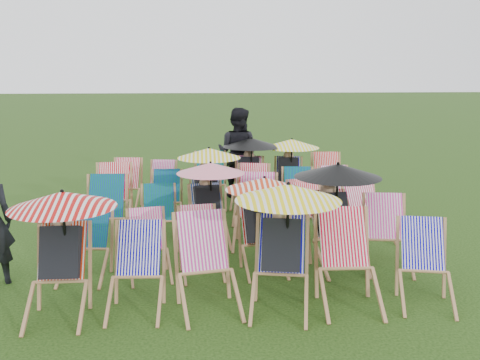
{
  "coord_description": "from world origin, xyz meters",
  "views": [
    {
      "loc": [
        -0.51,
        -7.74,
        2.63
      ],
      "look_at": [
        0.11,
        0.44,
        0.9
      ],
      "focal_mm": 40.0,
      "sensor_mm": 36.0,
      "label": 1
    }
  ],
  "objects": [
    {
      "name": "ground",
      "position": [
        0.0,
        0.0,
        0.0
      ],
      "size": [
        100.0,
        100.0,
        0.0
      ],
      "primitive_type": "plane",
      "color": "black",
      "rests_on": "ground"
    },
    {
      "name": "deckchair_0",
      "position": [
        -2.02,
        -2.22,
        0.71
      ],
      "size": [
        1.13,
        1.17,
        1.34
      ],
      "rotation": [
        0.0,
        0.0,
        0.0
      ],
      "color": "#AB7A4F",
      "rests_on": "ground"
    },
    {
      "name": "deckchair_1",
      "position": [
        -1.22,
        -2.19,
        0.46
      ],
      "size": [
        0.65,
        0.88,
        0.92
      ],
      "rotation": [
        0.0,
        0.0,
        -0.05
      ],
      "color": "#AB7A4F",
      "rests_on": "ground"
    },
    {
      "name": "deckchair_2",
      "position": [
        -0.45,
        -2.18,
        0.5
      ],
      "size": [
        0.83,
        1.03,
        1.01
      ],
      "rotation": [
        0.0,
        0.0,
        0.19
      ],
      "color": "#AB7A4F",
      "rests_on": "ground"
    },
    {
      "name": "deckchair_3",
      "position": [
        0.38,
        -2.23,
        0.73
      ],
      "size": [
        1.17,
        1.25,
        1.39
      ],
      "rotation": [
        0.0,
        0.0,
        -0.2
      ],
      "color": "#AB7A4F",
      "rests_on": "ground"
    },
    {
      "name": "deckchair_4",
      "position": [
        1.12,
        -2.22,
        0.51
      ],
      "size": [
        0.71,
        0.97,
        1.03
      ],
      "rotation": [
        0.0,
        0.0,
        -0.03
      ],
      "color": "#AB7A4F",
      "rests_on": "ground"
    },
    {
      "name": "deckchair_5",
      "position": [
        2.0,
        -2.25,
        0.46
      ],
      "size": [
        0.76,
        0.94,
        0.91
      ],
      "rotation": [
        0.0,
        0.0,
        -0.21
      ],
      "color": "#AB7A4F",
      "rests_on": "ground"
    },
    {
      "name": "deckchair_6",
      "position": [
        -1.97,
        -1.16,
        0.45
      ],
      "size": [
        0.68,
        0.88,
        0.9
      ],
      "rotation": [
        0.0,
        0.0,
        -0.1
      ],
      "color": "#AB7A4F",
      "rests_on": "ground"
    },
    {
      "name": "deckchair_7",
      "position": [
        -1.18,
        -1.18,
        0.41
      ],
      "size": [
        0.67,
        0.84,
        0.82
      ],
      "rotation": [
        0.0,
        0.0,
        0.19
      ],
      "color": "#AB7A4F",
      "rests_on": "ground"
    },
    {
      "name": "deckchair_8",
      "position": [
        -0.52,
        -1.15,
        0.42
      ],
      "size": [
        0.65,
        0.84,
        0.84
      ],
      "rotation": [
        0.0,
        0.0,
        0.14
      ],
      "color": "#AB7A4F",
      "rests_on": "ground"
    },
    {
      "name": "deckchair_9",
      "position": [
        0.3,
        -1.05,
        0.64
      ],
      "size": [
        1.03,
        1.1,
        1.22
      ],
      "rotation": [
        0.0,
        0.0,
        0.12
      ],
      "color": "#AB7A4F",
      "rests_on": "ground"
    },
    {
      "name": "deckchair_10",
      "position": [
        1.29,
        -0.99,
        0.73
      ],
      "size": [
        1.16,
        1.26,
        1.38
      ],
      "rotation": [
        0.0,
        0.0,
        0.18
      ],
      "color": "#AB7A4F",
      "rests_on": "ground"
    },
    {
      "name": "deckchair_11",
      "position": [
        1.96,
        -1.14,
        0.47
      ],
      "size": [
        0.74,
        0.94,
        0.94
      ],
      "rotation": [
        0.0,
        0.0,
        -0.15
      ],
      "color": "#AB7A4F",
      "rests_on": "ground"
    },
    {
      "name": "deckchair_12",
      "position": [
        -1.96,
        0.06,
        0.51
      ],
      "size": [
        0.71,
        0.96,
        1.02
      ],
      "rotation": [
        0.0,
        0.0,
        -0.04
      ],
      "color": "#AB7A4F",
      "rests_on": "ground"
    },
    {
      "name": "deckchair_13",
      "position": [
        -1.14,
        0.07,
        0.43
      ],
      "size": [
        0.62,
        0.83,
        0.87
      ],
      "rotation": [
        0.0,
        0.0,
        0.07
      ],
      "color": "#AB7A4F",
      "rests_on": "ground"
    },
    {
      "name": "deckchair_14",
      "position": [
        -0.38,
        0.1,
        0.65
      ],
      "size": [
        1.03,
        1.12,
        1.22
      ],
      "rotation": [
        0.0,
        0.0,
        0.16
      ],
      "color": "#AB7A4F",
      "rests_on": "ground"
    },
    {
      "name": "deckchair_15",
      "position": [
        0.31,
        -0.01,
        0.51
      ],
      "size": [
        0.83,
        1.04,
        1.03
      ],
      "rotation": [
        0.0,
        0.0,
        -0.17
      ],
      "color": "#AB7A4F",
      "rests_on": "ground"
    },
    {
      "name": "deckchair_16",
      "position": [
        1.17,
        0.06,
        0.45
      ],
      "size": [
        0.7,
        0.9,
        0.9
      ],
      "rotation": [
        0.0,
        0.0,
        0.14
      ],
      "color": "#AB7A4F",
      "rests_on": "ground"
    },
    {
      "name": "deckchair_17",
      "position": [
        2.09,
        0.12,
        0.47
      ],
      "size": [
        0.76,
        0.96,
        0.94
      ],
      "rotation": [
        0.0,
        0.0,
        0.18
      ],
      "color": "#AB7A4F",
      "rests_on": "ground"
    },
    {
      "name": "deckchair_18",
      "position": [
        -2.01,
        1.22,
        0.5
      ],
      "size": [
        0.69,
        0.95,
        1.0
      ],
      "rotation": [
        0.0,
        0.0,
        0.03
      ],
      "color": "#AB7A4F",
      "rests_on": "ground"
    },
    {
      "name": "deckchair_19",
      "position": [
        -1.11,
        1.21,
        0.44
      ],
      "size": [
        0.61,
        0.83,
        0.88
      ],
      "rotation": [
        0.0,
        0.0,
        -0.04
      ],
      "color": "#AB7A4F",
      "rests_on": "ground"
    },
    {
      "name": "deckchair_20",
      "position": [
        -0.4,
        1.19,
        0.68
      ],
      "size": [
        1.08,
        1.13,
        1.29
      ],
      "rotation": [
        0.0,
        0.0,
        0.03
      ],
      "color": "#AB7A4F",
      "rests_on": "ground"
    },
    {
      "name": "deckchair_21",
      "position": [
        0.38,
        1.25,
        0.48
      ],
      "size": [
        0.78,
        0.97,
        0.95
      ],
      "rotation": [
        0.0,
        0.0,
        -0.18
      ],
      "color": "#AB7A4F",
      "rests_on": "ground"
    },
    {
      "name": "deckchair_22",
      "position": [
        1.18,
        1.12,
        0.45
      ],
      "size": [
        0.68,
        0.89,
        0.9
      ],
      "rotation": [
        0.0,
        0.0,
        -0.1
      ],
      "color": "#AB7A4F",
      "rests_on": "ground"
    },
    {
      "name": "deckchair_23",
      "position": [
        1.94,
        1.19,
        0.45
      ],
      "size": [
        0.7,
        0.9,
        0.9
      ],
      "rotation": [
        0.0,
        0.0,
        0.13
      ],
      "color": "#AB7A4F",
      "rests_on": "ground"
    },
    {
      "name": "deckchair_24",
      "position": [
        -1.95,
        2.32,
        0.45
      ],
      "size": [
        0.68,
        0.89,
        0.91
      ],
      "rotation": [
        0.0,
        0.0,
        -0.1
      ],
      "color": "#AB7A4F",
      "rests_on": "ground"
    },
    {
      "name": "deckchair_25",
      "position": [
        -1.28,
        2.38,
        0.42
      ],
      "size": [
        0.68,
        0.86,
        0.85
      ],
      "rotation": [
        0.0,
        0.0,
        -0.16
      ],
      "color": "#AB7A4F",
      "rests_on": "ground"
    },
    {
      "name": "deckchair_26",
      "position": [
        -0.32,
        2.34,
        0.51
      ],
      "size": [
        0.71,
        0.96,
        1.01
      ],
      "rotation": [
        0.0,
        0.0,
        -0.04
      ],
      "color": "#AB7A4F",
      "rests_on": "ground"
    },
    {
      "name": "deckchair_27",
      "position": [
        0.42,
        2.33,
        0.69
      ],
      "size": [
        1.1,
        1.17,
        1.31
      ],
      "rotation": [
        0.0,
        0.0,
        -0.2
      ],
      "color": "#AB7A4F",
      "rests_on": "ground"
    },
    {
      "name": "deckchair_28",
      "position": [
        1.21,
        2.36,
        0.67
      ],
      "size": [
        1.07,
        1.14,
        1.27
      ],
      "rotation": [
        0.0,
        0.0,
        -0.18
      ],
      "color": "#AB7A4F",
      "rests_on": "ground"
    },
    {
      "name": "deckchair_29",
      "position": [
        2.0,
        2.36,
        0.48
      ],
      "size": [
        0.69,
        0.93,
        0.96
      ],
      "rotation": [
        0.0,
        0.0,
        -0.07
      ],
      "color": "#AB7A4F",
      "rests_on": "ground"
    },
    {
      "name": "person_rear",
      "position": [
        0.27,
        3.07,
        0.92
      ],
      "size": [
        1.11,
        1.02,
        1.84
      ],
      "primitive_type": "imported",
      "rotation": [
        0.0,
        0.0,
        2.69
      ],
      "color": "black",
      "rests_on": "ground"
    }
  ]
}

